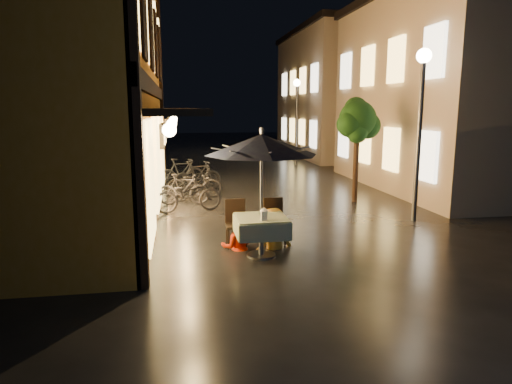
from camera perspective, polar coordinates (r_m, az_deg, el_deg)
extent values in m
plane|color=black|center=(9.36, 8.63, -7.19)|extent=(90.00, 90.00, 0.00)
cube|color=#BC721A|center=(12.82, -23.28, 12.67)|extent=(4.50, 11.00, 7.00)
cube|color=black|center=(12.49, -12.76, 12.41)|extent=(0.12, 11.00, 0.35)
cube|color=black|center=(12.46, -10.00, 9.98)|extent=(1.20, 10.50, 0.12)
cube|color=#ECBD5E|center=(9.16, -14.12, 21.38)|extent=(0.10, 0.90, 1.50)
cube|color=#ECBD5E|center=(11.62, -13.14, 19.01)|extent=(0.10, 0.90, 1.50)
cube|color=#ECBD5E|center=(14.09, -12.52, 17.48)|extent=(0.10, 0.90, 1.50)
cube|color=#ECBD5E|center=(16.57, -12.09, 16.40)|extent=(0.10, 0.90, 1.50)
cube|color=#ECBD5E|center=(9.09, -13.23, 1.20)|extent=(0.10, 2.20, 2.40)
cube|color=#ECBD5E|center=(12.56, -12.27, 3.73)|extent=(0.10, 2.20, 2.40)
cube|color=#ECBD5E|center=(16.04, -11.73, 5.16)|extent=(0.10, 2.20, 2.40)
cube|color=#AB9E8A|center=(18.20, 25.54, 10.81)|extent=(7.00, 9.00, 6.50)
cube|color=#ECBD5E|center=(13.56, 20.59, 4.21)|extent=(0.10, 1.00, 1.40)
cube|color=#ECBD5E|center=(13.58, 21.37, 16.02)|extent=(0.10, 1.00, 1.40)
cube|color=#ECBD5E|center=(15.49, 16.53, 5.14)|extent=(0.10, 1.00, 1.40)
cube|color=#ECBD5E|center=(15.51, 17.08, 15.49)|extent=(0.10, 1.00, 1.40)
cube|color=#ECBD5E|center=(17.49, 13.37, 5.84)|extent=(0.10, 1.00, 1.40)
cube|color=#ECBD5E|center=(17.50, 13.77, 15.01)|extent=(0.10, 1.00, 1.40)
cube|color=#ECBD5E|center=(19.53, 10.86, 6.39)|extent=(0.10, 1.00, 1.40)
cube|color=#ECBD5E|center=(19.54, 11.15, 14.61)|extent=(0.10, 1.00, 1.40)
cube|color=#AB9E8A|center=(28.42, 12.01, 11.60)|extent=(7.00, 10.00, 7.00)
cube|color=black|center=(28.74, 12.30, 18.89)|extent=(7.30, 10.30, 0.30)
cube|color=#ECBD5E|center=(23.70, 7.14, 7.18)|extent=(0.10, 1.00, 1.40)
cube|color=#ECBD5E|center=(23.71, 7.30, 13.95)|extent=(0.10, 1.00, 1.40)
cube|color=#ECBD5E|center=(25.81, 5.74, 7.47)|extent=(0.10, 1.00, 1.40)
cube|color=#ECBD5E|center=(25.82, 5.85, 13.68)|extent=(0.10, 1.00, 1.40)
cube|color=#ECBD5E|center=(27.93, 4.54, 7.71)|extent=(0.10, 1.00, 1.40)
cube|color=#ECBD5E|center=(27.94, 4.62, 13.45)|extent=(0.10, 1.00, 1.40)
cube|color=#ECBD5E|center=(30.07, 3.51, 7.91)|extent=(0.10, 1.00, 1.40)
cube|color=#ECBD5E|center=(30.08, 3.57, 13.25)|extent=(0.10, 1.00, 1.40)
cylinder|color=black|center=(14.09, 12.36, 3.20)|extent=(0.16, 0.16, 2.20)
sphere|color=black|center=(13.99, 12.59, 8.90)|extent=(1.10, 1.10, 1.10)
sphere|color=black|center=(14.22, 13.72, 8.07)|extent=(0.80, 0.80, 0.80)
sphere|color=black|center=(13.74, 11.63, 8.29)|extent=(0.76, 0.76, 0.76)
sphere|color=black|center=(14.28, 12.37, 10.14)|extent=(0.70, 0.70, 0.70)
sphere|color=black|center=(13.73, 12.52, 7.21)|extent=(0.60, 0.60, 0.60)
cylinder|color=#59595E|center=(12.01, 19.66, 5.94)|extent=(0.12, 0.12, 4.00)
sphere|color=#FFE6BD|center=(12.05, 20.28, 15.70)|extent=(0.36, 0.36, 0.36)
cylinder|color=#59595E|center=(23.23, 5.05, 8.39)|extent=(0.12, 0.12, 4.00)
sphere|color=#FFE6BD|center=(23.24, 5.13, 13.44)|extent=(0.36, 0.36, 0.36)
cylinder|color=#59595E|center=(8.80, 0.65, -5.77)|extent=(0.10, 0.10, 0.72)
cylinder|color=#59595E|center=(8.90, 0.65, -7.87)|extent=(0.56, 0.56, 0.04)
cube|color=#2B5135|center=(8.70, 0.66, -3.30)|extent=(0.95, 0.95, 0.06)
cube|color=#2B5135|center=(8.83, 3.70, -4.21)|extent=(0.04, 0.95, 0.33)
cube|color=#2B5135|center=(8.67, -2.44, -4.48)|extent=(0.04, 0.95, 0.33)
cube|color=#2B5135|center=(9.19, 0.13, -3.60)|extent=(0.95, 0.04, 0.33)
cube|color=#2B5135|center=(8.29, 1.24, -5.18)|extent=(0.95, 0.04, 0.33)
cylinder|color=#59595E|center=(8.61, 0.66, -0.71)|extent=(0.05, 0.05, 2.30)
cone|color=black|center=(8.48, 0.68, 5.93)|extent=(2.13, 2.13, 0.38)
cylinder|color=#59595E|center=(8.46, 0.68, 7.62)|extent=(0.06, 0.06, 0.12)
cube|color=black|center=(9.34, -2.48, -4.25)|extent=(0.42, 0.42, 0.05)
cube|color=black|center=(9.46, -2.63, -2.49)|extent=(0.42, 0.04, 0.55)
cylinder|color=black|center=(9.21, -3.44, -5.99)|extent=(0.04, 0.04, 0.43)
cylinder|color=black|center=(9.25, -1.22, -5.89)|extent=(0.04, 0.04, 0.43)
cylinder|color=black|center=(9.55, -3.68, -5.38)|extent=(0.04, 0.04, 0.43)
cylinder|color=black|center=(9.59, -1.53, -5.29)|extent=(0.04, 0.04, 0.43)
cube|color=black|center=(9.47, 2.34, -4.04)|extent=(0.42, 0.42, 0.05)
cube|color=black|center=(9.59, 2.12, -2.32)|extent=(0.42, 0.04, 0.55)
cylinder|color=black|center=(9.32, 1.47, -5.76)|extent=(0.04, 0.04, 0.43)
cylinder|color=black|center=(9.40, 3.64, -5.65)|extent=(0.04, 0.04, 0.43)
cylinder|color=black|center=(9.66, 1.06, -5.18)|extent=(0.04, 0.04, 0.43)
cylinder|color=black|center=(9.73, 3.15, -5.07)|extent=(0.04, 0.04, 0.43)
cube|color=white|center=(8.39, 1.02, -2.97)|extent=(0.11, 0.11, 0.18)
cube|color=#FFD88C|center=(8.40, 1.01, -3.03)|extent=(0.07, 0.07, 0.12)
cone|color=white|center=(8.36, 1.02, -2.14)|extent=(0.16, 0.16, 0.07)
imported|color=red|center=(9.21, -2.39, -2.91)|extent=(0.70, 0.56, 1.38)
imported|color=#F6AE35|center=(9.23, 2.16, -2.18)|extent=(1.16, 0.87, 1.60)
imported|color=black|center=(12.60, -8.47, -0.33)|extent=(1.95, 1.03, 0.97)
imported|color=black|center=(13.61, -9.07, 0.35)|extent=(1.57, 0.59, 0.92)
imported|color=black|center=(14.74, -7.73, 1.13)|extent=(1.81, 0.87, 0.91)
imported|color=black|center=(15.83, -7.34, 2.03)|extent=(1.81, 1.04, 1.05)
imported|color=black|center=(16.31, -7.49, 1.86)|extent=(1.62, 0.78, 0.82)
imported|color=black|center=(16.85, -9.30, 2.44)|extent=(1.77, 0.97, 1.02)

